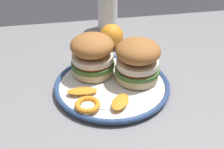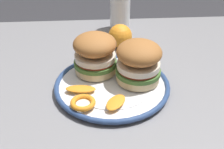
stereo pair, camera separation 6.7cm
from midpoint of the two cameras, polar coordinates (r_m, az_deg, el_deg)
dining_table at (r=0.79m, az=6.92°, el=-8.01°), size 1.22×0.81×0.73m
dinner_plate at (r=0.69m, az=2.79°, el=-2.22°), size 0.28×0.28×0.02m
sandwich_half_left at (r=0.70m, az=-0.63°, el=4.21°), size 0.14×0.14×0.10m
sandwich_half_right at (r=0.67m, az=8.46°, el=2.53°), size 0.13×0.13×0.10m
orange_peel_curled at (r=0.61m, az=-2.65°, el=-5.71°), size 0.07×0.07×0.01m
orange_peel_strip_long at (r=0.62m, az=3.88°, el=-5.60°), size 0.06×0.07×0.01m
orange_peel_strip_short at (r=0.66m, az=-3.31°, el=-2.95°), size 0.07×0.04×0.01m
drinking_glass at (r=0.97m, az=3.62°, el=11.99°), size 0.07×0.07×0.13m
whole_orange at (r=0.86m, az=3.86°, el=7.53°), size 0.07×0.07×0.07m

